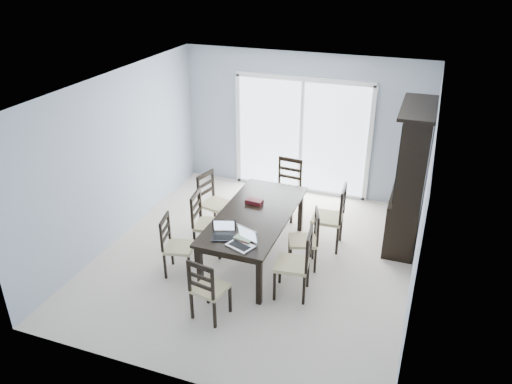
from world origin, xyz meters
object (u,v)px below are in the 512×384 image
at_px(laptop_silver, 240,243).
at_px(china_hutch, 410,179).
at_px(dining_table, 255,218).
at_px(laptop_dark, 224,234).
at_px(cell_phone, 232,241).
at_px(chair_end_far, 288,181).
at_px(game_box, 254,202).
at_px(chair_left_mid, 204,216).
at_px(chair_right_far, 334,211).
at_px(hot_tub, 287,146).
at_px(chair_right_mid, 309,233).
at_px(chair_left_far, 211,195).
at_px(chair_end_near, 206,284).
at_px(chair_left_near, 173,239).
at_px(chair_right_near, 300,256).

bearing_deg(laptop_silver, china_hutch, 69.59).
xyz_separation_m(dining_table, laptop_dark, (-0.16, -0.77, 0.13)).
xyz_separation_m(china_hutch, cell_phone, (-2.05, -2.07, -0.32)).
relative_size(chair_end_far, cell_phone, 10.95).
relative_size(china_hutch, laptop_dark, 6.05).
bearing_deg(china_hutch, game_box, -155.71).
relative_size(chair_left_mid, chair_right_far, 0.94).
xyz_separation_m(laptop_silver, hot_tub, (-0.68, 4.39, -0.35)).
xyz_separation_m(chair_right_mid, game_box, (-0.92, 0.23, 0.23)).
xyz_separation_m(chair_left_far, hot_tub, (0.43, 2.88, -0.13)).
height_order(dining_table, chair_right_far, chair_right_far).
distance_m(dining_table, chair_left_mid, 0.80).
bearing_deg(game_box, cell_phone, -85.21).
xyz_separation_m(chair_end_near, hot_tub, (-0.47, 5.00, -0.08)).
height_order(chair_left_near, chair_left_mid, chair_left_mid).
bearing_deg(chair_end_near, game_box, 101.18).
bearing_deg(chair_right_mid, laptop_dark, 111.91).
distance_m(china_hutch, hot_tub, 3.47).
height_order(chair_left_far, hot_tub, chair_left_far).
bearing_deg(chair_right_mid, chair_left_near, 95.61).
bearing_deg(chair_left_near, chair_end_near, 36.25).
distance_m(chair_right_mid, chair_end_near, 1.80).
xyz_separation_m(cell_phone, game_box, (-0.09, 1.11, 0.03)).
height_order(china_hutch, chair_right_mid, china_hutch).
height_order(chair_right_mid, laptop_silver, chair_right_mid).
distance_m(chair_left_near, chair_right_near, 1.81).
bearing_deg(game_box, chair_right_mid, -13.97).
relative_size(chair_left_far, laptop_silver, 2.76).
xyz_separation_m(cell_phone, hot_tub, (-0.53, 4.31, -0.30)).
xyz_separation_m(chair_end_far, cell_phone, (-0.07, -2.31, 0.14)).
xyz_separation_m(chair_right_far, hot_tub, (-1.58, 2.79, -0.18)).
xyz_separation_m(chair_left_near, cell_phone, (0.93, -0.08, 0.21)).
xyz_separation_m(chair_left_near, laptop_dark, (0.79, -0.03, 0.26)).
height_order(chair_left_far, laptop_dark, chair_left_far).
height_order(chair_left_far, chair_right_near, chair_right_near).
bearing_deg(chair_left_near, chair_left_far, 168.91).
bearing_deg(chair_right_far, game_box, 106.88).
bearing_deg(china_hutch, hot_tub, 138.97).
bearing_deg(game_box, chair_left_far, 159.35).
height_order(cell_phone, hot_tub, hot_tub).
distance_m(chair_left_far, chair_right_far, 2.00).
relative_size(dining_table, china_hutch, 1.00).
bearing_deg(laptop_silver, chair_left_far, 147.38).
height_order(game_box, hot_tub, hot_tub).
xyz_separation_m(china_hutch, chair_left_near, (-2.98, -1.99, -0.53)).
height_order(chair_right_near, chair_right_far, chair_right_far).
xyz_separation_m(chair_left_mid, chair_right_near, (1.64, -0.56, 0.01)).
bearing_deg(chair_end_far, game_box, 87.10).
xyz_separation_m(chair_left_far, game_box, (0.86, -0.33, 0.20)).
relative_size(chair_left_near, laptop_silver, 2.56).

